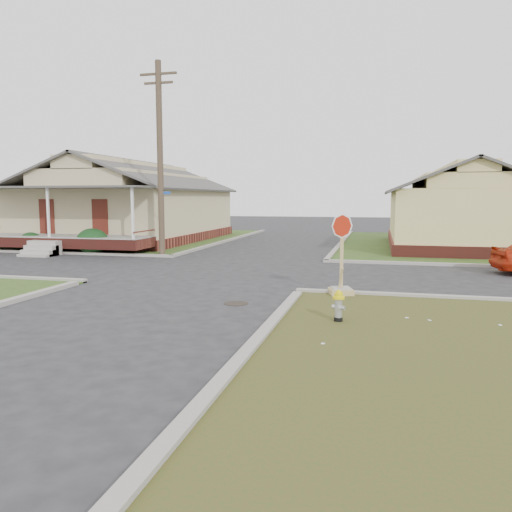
# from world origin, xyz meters

# --- Properties ---
(ground) EXTENTS (120.00, 120.00, 0.00)m
(ground) POSITION_xyz_m (0.00, 0.00, 0.00)
(ground) COLOR #242426
(ground) RESTS_ON ground
(verge_far_left) EXTENTS (19.00, 19.00, 0.05)m
(verge_far_left) POSITION_xyz_m (-13.00, 18.00, 0.03)
(verge_far_left) COLOR #284719
(verge_far_left) RESTS_ON ground
(curbs) EXTENTS (80.00, 40.00, 0.12)m
(curbs) POSITION_xyz_m (0.00, 5.00, 0.00)
(curbs) COLOR gray
(curbs) RESTS_ON ground
(manhole) EXTENTS (0.64, 0.64, 0.01)m
(manhole) POSITION_xyz_m (2.20, -0.50, 0.01)
(manhole) COLOR black
(manhole) RESTS_ON ground
(corner_house) EXTENTS (10.10, 15.50, 5.30)m
(corner_house) POSITION_xyz_m (-10.00, 16.68, 2.28)
(corner_house) COLOR maroon
(corner_house) RESTS_ON ground
(side_house_yellow) EXTENTS (7.60, 11.60, 4.70)m
(side_house_yellow) POSITION_xyz_m (10.00, 16.50, 2.19)
(side_house_yellow) COLOR maroon
(side_house_yellow) RESTS_ON ground
(utility_pole) EXTENTS (1.80, 0.28, 9.00)m
(utility_pole) POSITION_xyz_m (-4.20, 8.90, 4.66)
(utility_pole) COLOR #403225
(utility_pole) RESTS_ON ground
(fire_hydrant) EXTENTS (0.26, 0.26, 0.71)m
(fire_hydrant) POSITION_xyz_m (4.98, -1.93, 0.44)
(fire_hydrant) COLOR black
(fire_hydrant) RESTS_ON ground
(stop_sign) EXTENTS (0.65, 0.63, 2.29)m
(stop_sign) POSITION_xyz_m (4.80, 1.23, 0.54)
(stop_sign) COLOR tan
(stop_sign) RESTS_ON ground
(hedge_left) EXTENTS (1.31, 1.08, 1.00)m
(hedge_left) POSITION_xyz_m (-11.59, 9.09, 0.55)
(hedge_left) COLOR #143817
(hedge_left) RESTS_ON verge_far_left
(hedge_right) EXTENTS (1.54, 1.26, 1.18)m
(hedge_right) POSITION_xyz_m (-7.96, 8.99, 0.64)
(hedge_right) COLOR #143817
(hedge_right) RESTS_ON verge_far_left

